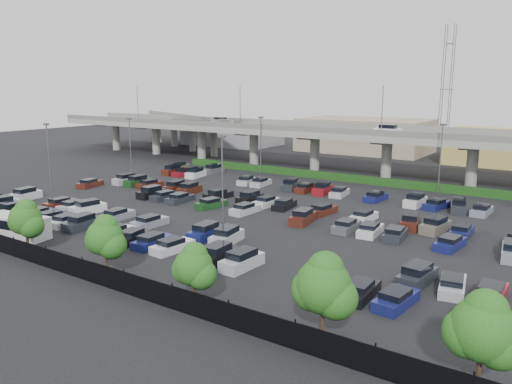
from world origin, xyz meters
TOP-DOWN VIEW (x-y plane):
  - ground at (0.00, 0.00)m, footprint 280.00×280.00m
  - overpass at (-0.17, 31.98)m, footprint 150.00×13.00m
  - on_ramp at (-52.10, 43.05)m, footprint 50.93×30.13m
  - hedge at (0.00, 25.00)m, footprint 66.00×1.60m
  - fence at (-0.05, -28.00)m, footprint 70.00×0.10m
  - tree_row at (0.70, -26.53)m, footprint 65.07×3.66m
  - shuttle_bus at (-14.69, -24.25)m, footprint 7.60×3.61m
  - parked_cars at (-2.01, -2.97)m, footprint 63.24×41.69m
  - light_poles at (-4.13, 2.00)m, footprint 66.90×48.38m
  - distant_buildings at (12.38, 61.81)m, footprint 138.00×24.00m
  - comm_tower at (4.00, 74.00)m, footprint 2.40×2.40m

SIDE VIEW (x-z plane):
  - ground at x=0.00m, z-range 0.00..0.00m
  - hedge at x=0.00m, z-range 0.00..1.10m
  - parked_cars at x=-2.01m, z-range -0.20..1.47m
  - fence at x=-0.05m, z-range -0.10..1.90m
  - shuttle_bus at x=-14.69m, z-range 0.10..2.45m
  - tree_row at x=0.70m, z-range 0.55..6.49m
  - distant_buildings at x=12.38m, z-range -0.76..8.24m
  - light_poles at x=-4.13m, z-range 1.09..11.39m
  - on_ramp at x=-52.10m, z-range 2.46..11.26m
  - overpass at x=-0.17m, z-range -0.93..14.87m
  - comm_tower at x=4.00m, z-range 0.61..30.61m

